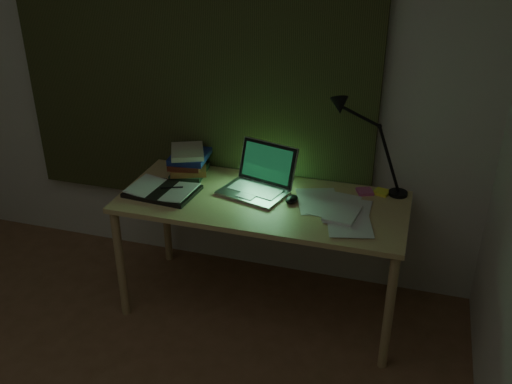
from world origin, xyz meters
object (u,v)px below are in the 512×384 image
laptop (253,173)px  loose_papers (333,211)px  book_stack (189,161)px  open_textbook (162,190)px  desk_lamp (404,148)px  desk (262,255)px

laptop → loose_papers: (0.46, -0.08, -0.12)m
loose_papers → book_stack: bearing=165.9°
open_textbook → book_stack: size_ratio=1.51×
laptop → loose_papers: size_ratio=1.06×
book_stack → desk_lamp: size_ratio=0.45×
book_stack → desk_lamp: bearing=3.5°
laptop → desk_lamp: (0.77, 0.22, 0.15)m
laptop → open_textbook: size_ratio=1.06×
open_textbook → desk: bearing=12.8°
open_textbook → loose_papers: size_ratio=1.00×
desk → open_textbook: bearing=-171.7°
open_textbook → desk_lamp: 1.34m
desk_lamp → open_textbook: bearing=-156.9°
laptop → desk_lamp: bearing=31.7°
book_stack → desk: bearing=-21.1°
laptop → book_stack: laptop is taller
loose_papers → desk_lamp: (0.31, 0.30, 0.27)m
desk → desk_lamp: (0.70, 0.27, 0.64)m
desk → desk_lamp: 0.99m
open_textbook → desk_lamp: size_ratio=0.67×
open_textbook → book_stack: book_stack is taller
laptop → desk_lamp: desk_lamp is taller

